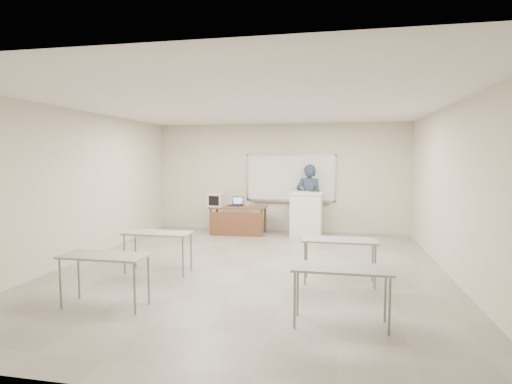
% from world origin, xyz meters
% --- Properties ---
extents(floor, '(7.00, 8.00, 0.01)m').
position_xyz_m(floor, '(0.00, 0.00, -0.01)').
color(floor, gray).
rests_on(floor, ground).
extents(whiteboard, '(2.48, 0.10, 1.31)m').
position_xyz_m(whiteboard, '(0.30, 3.97, 1.48)').
color(whiteboard, white).
rests_on(whiteboard, floor).
extents(student_desks, '(4.40, 2.20, 0.73)m').
position_xyz_m(student_desks, '(-0.00, -1.35, 0.67)').
color(student_desks, gray).
rests_on(student_desks, floor).
extents(instructor_desk, '(1.49, 0.74, 0.75)m').
position_xyz_m(instructor_desk, '(-1.03, 3.19, 0.55)').
color(instructor_desk, brown).
rests_on(instructor_desk, floor).
extents(podium, '(0.82, 0.60, 1.16)m').
position_xyz_m(podium, '(0.80, 3.20, 0.58)').
color(podium, white).
rests_on(podium, floor).
extents(crt_monitor, '(0.39, 0.44, 0.37)m').
position_xyz_m(crt_monitor, '(-1.58, 3.18, 0.93)').
color(crt_monitor, '#BAB797').
rests_on(crt_monitor, instructor_desk).
extents(laptop, '(0.32, 0.30, 0.24)m').
position_xyz_m(laptop, '(-1.13, 3.46, 0.81)').
color(laptop, black).
rests_on(laptop, instructor_desk).
extents(mouse, '(0.09, 0.06, 0.03)m').
position_xyz_m(mouse, '(-0.80, 3.35, 0.77)').
color(mouse, silver).
rests_on(mouse, instructor_desk).
extents(keyboard, '(0.47, 0.23, 0.03)m').
position_xyz_m(keyboard, '(0.65, 3.28, 1.18)').
color(keyboard, '#BAB797').
rests_on(keyboard, podium).
extents(presenter, '(0.71, 0.48, 1.89)m').
position_xyz_m(presenter, '(0.83, 3.67, 0.94)').
color(presenter, black).
rests_on(presenter, floor).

